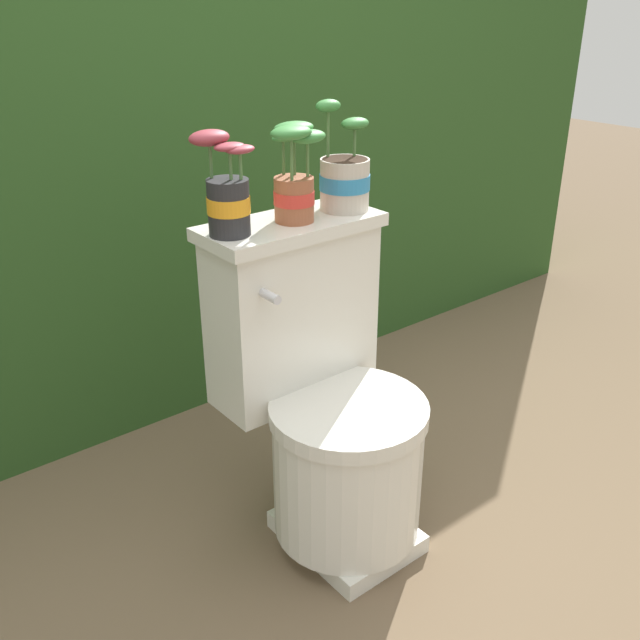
{
  "coord_description": "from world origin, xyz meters",
  "views": [
    {
      "loc": [
        -0.96,
        -1.07,
        1.26
      ],
      "look_at": [
        -0.04,
        0.07,
        0.57
      ],
      "focal_mm": 40.0,
      "sensor_mm": 36.0,
      "label": 1
    }
  ],
  "objects_px": {
    "potted_plant_midleft": "(295,176)",
    "potted_plant_middle": "(344,177)",
    "potted_plant_left": "(227,194)",
    "toilet": "(326,408)"
  },
  "relations": [
    {
      "from": "potted_plant_midleft",
      "to": "potted_plant_middle",
      "type": "relative_size",
      "value": 0.87
    },
    {
      "from": "potted_plant_left",
      "to": "potted_plant_middle",
      "type": "distance_m",
      "value": 0.32
    },
    {
      "from": "potted_plant_left",
      "to": "potted_plant_middle",
      "type": "height_order",
      "value": "potted_plant_middle"
    },
    {
      "from": "potted_plant_left",
      "to": "potted_plant_middle",
      "type": "relative_size",
      "value": 0.87
    },
    {
      "from": "potted_plant_left",
      "to": "potted_plant_midleft",
      "type": "height_order",
      "value": "potted_plant_left"
    },
    {
      "from": "toilet",
      "to": "potted_plant_left",
      "type": "bearing_deg",
      "value": 142.45
    },
    {
      "from": "potted_plant_midleft",
      "to": "potted_plant_middle",
      "type": "distance_m",
      "value": 0.15
    },
    {
      "from": "toilet",
      "to": "potted_plant_left",
      "type": "xyz_separation_m",
      "value": [
        -0.16,
        0.13,
        0.52
      ]
    },
    {
      "from": "toilet",
      "to": "potted_plant_left",
      "type": "distance_m",
      "value": 0.56
    },
    {
      "from": "potted_plant_midleft",
      "to": "potted_plant_left",
      "type": "bearing_deg",
      "value": 176.6
    }
  ]
}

